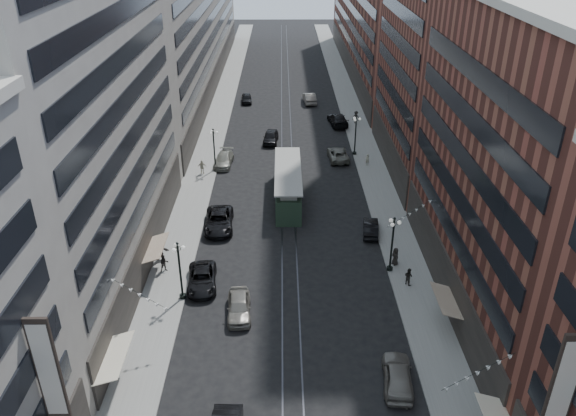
{
  "coord_description": "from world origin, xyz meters",
  "views": [
    {
      "loc": [
        -0.64,
        -10.93,
        29.29
      ],
      "look_at": [
        -0.13,
        35.12,
        5.0
      ],
      "focal_mm": 35.0,
      "sensor_mm": 36.0,
      "label": 1
    }
  ],
  "objects_px": {
    "car_10": "(371,228)",
    "car_extra_0": "(239,306)",
    "lamppost_sw_far": "(180,269)",
    "pedestrian_5": "(160,251)",
    "pedestrian_2": "(164,263)",
    "lamppost_se_far": "(392,242)",
    "car_13": "(271,137)",
    "pedestrian_extra_0": "(395,256)",
    "car_11": "(338,154)",
    "pedestrian_7": "(408,276)",
    "car_14": "(310,98)",
    "pedestrian_8": "(367,159)",
    "pedestrian_9": "(356,117)",
    "lamppost_sw_mid": "(214,148)",
    "pedestrian_6": "(202,167)",
    "car_4": "(398,375)",
    "car_12": "(338,119)",
    "car_7": "(219,221)",
    "car_9": "(246,98)",
    "lamppost_se_mid": "(356,134)",
    "car_2": "(202,279)",
    "streetcar": "(288,185)",
    "car_8": "(224,160)"
  },
  "relations": [
    {
      "from": "car_12",
      "to": "pedestrian_5",
      "type": "distance_m",
      "value": 43.35
    },
    {
      "from": "car_11",
      "to": "pedestrian_8",
      "type": "relative_size",
      "value": 3.62
    },
    {
      "from": "lamppost_sw_far",
      "to": "car_4",
      "type": "height_order",
      "value": "lamppost_sw_far"
    },
    {
      "from": "pedestrian_6",
      "to": "pedestrian_8",
      "type": "height_order",
      "value": "pedestrian_6"
    },
    {
      "from": "car_10",
      "to": "lamppost_sw_mid",
      "type": "bearing_deg",
      "value": -35.09
    },
    {
      "from": "pedestrian_2",
      "to": "pedestrian_extra_0",
      "type": "bearing_deg",
      "value": -22.0
    },
    {
      "from": "car_11",
      "to": "pedestrian_7",
      "type": "relative_size",
      "value": 3.33
    },
    {
      "from": "car_12",
      "to": "car_14",
      "type": "distance_m",
      "value": 12.04
    },
    {
      "from": "lamppost_sw_far",
      "to": "car_extra_0",
      "type": "xyz_separation_m",
      "value": [
        4.96,
        -2.11,
        -2.29
      ]
    },
    {
      "from": "pedestrian_5",
      "to": "pedestrian_9",
      "type": "distance_m",
      "value": 45.07
    },
    {
      "from": "car_4",
      "to": "pedestrian_6",
      "type": "distance_m",
      "value": 40.05
    },
    {
      "from": "car_13",
      "to": "car_14",
      "type": "relative_size",
      "value": 0.92
    },
    {
      "from": "pedestrian_5",
      "to": "pedestrian_extra_0",
      "type": "xyz_separation_m",
      "value": [
        22.04,
        -1.09,
        -0.04
      ]
    },
    {
      "from": "lamppost_se_far",
      "to": "car_10",
      "type": "bearing_deg",
      "value": 96.67
    },
    {
      "from": "lamppost_sw_far",
      "to": "car_12",
      "type": "distance_m",
      "value": 47.63
    },
    {
      "from": "car_12",
      "to": "car_extra_0",
      "type": "height_order",
      "value": "car_12"
    },
    {
      "from": "car_2",
      "to": "car_13",
      "type": "relative_size",
      "value": 1.08
    },
    {
      "from": "pedestrian_7",
      "to": "pedestrian_9",
      "type": "height_order",
      "value": "pedestrian_9"
    },
    {
      "from": "pedestrian_extra_0",
      "to": "lamppost_sw_far",
      "type": "bearing_deg",
      "value": -104.17
    },
    {
      "from": "pedestrian_8",
      "to": "car_extra_0",
      "type": "relative_size",
      "value": 0.32
    },
    {
      "from": "car_extra_0",
      "to": "car_14",
      "type": "bearing_deg",
      "value": 77.88
    },
    {
      "from": "car_10",
      "to": "pedestrian_6",
      "type": "height_order",
      "value": "pedestrian_6"
    },
    {
      "from": "streetcar",
      "to": "car_11",
      "type": "relative_size",
      "value": 2.47
    },
    {
      "from": "pedestrian_2",
      "to": "lamppost_se_far",
      "type": "bearing_deg",
      "value": -24.47
    },
    {
      "from": "car_extra_0",
      "to": "pedestrian_extra_0",
      "type": "relative_size",
      "value": 2.72
    },
    {
      "from": "car_13",
      "to": "pedestrian_extra_0",
      "type": "relative_size",
      "value": 2.82
    },
    {
      "from": "car_10",
      "to": "car_extra_0",
      "type": "height_order",
      "value": "car_extra_0"
    },
    {
      "from": "pedestrian_6",
      "to": "pedestrian_7",
      "type": "relative_size",
      "value": 1.12
    },
    {
      "from": "car_8",
      "to": "car_9",
      "type": "relative_size",
      "value": 1.24
    },
    {
      "from": "car_11",
      "to": "pedestrian_extra_0",
      "type": "distance_m",
      "value": 25.74
    },
    {
      "from": "car_7",
      "to": "pedestrian_extra_0",
      "type": "relative_size",
      "value": 3.54
    },
    {
      "from": "lamppost_sw_far",
      "to": "pedestrian_5",
      "type": "bearing_deg",
      "value": 116.61
    },
    {
      "from": "lamppost_se_far",
      "to": "pedestrian_7",
      "type": "xyz_separation_m",
      "value": [
        1.22,
        -2.24,
        -2.13
      ]
    },
    {
      "from": "streetcar",
      "to": "car_14",
      "type": "relative_size",
      "value": 2.51
    },
    {
      "from": "car_7",
      "to": "pedestrian_6",
      "type": "relative_size",
      "value": 3.4
    },
    {
      "from": "car_7",
      "to": "car_11",
      "type": "relative_size",
      "value": 1.14
    },
    {
      "from": "car_10",
      "to": "pedestrian_7",
      "type": "bearing_deg",
      "value": 110.01
    },
    {
      "from": "car_11",
      "to": "car_extra_0",
      "type": "bearing_deg",
      "value": 68.3
    },
    {
      "from": "lamppost_sw_far",
      "to": "streetcar",
      "type": "distance_m",
      "value": 21.04
    },
    {
      "from": "lamppost_sw_far",
      "to": "pedestrian_extra_0",
      "type": "height_order",
      "value": "lamppost_sw_far"
    },
    {
      "from": "car_13",
      "to": "car_10",
      "type": "bearing_deg",
      "value": -62.96
    },
    {
      "from": "pedestrian_7",
      "to": "pedestrian_9",
      "type": "bearing_deg",
      "value": -38.09
    },
    {
      "from": "pedestrian_6",
      "to": "car_4",
      "type": "bearing_deg",
      "value": 118.48
    },
    {
      "from": "car_8",
      "to": "pedestrian_6",
      "type": "xyz_separation_m",
      "value": [
        -2.41,
        -3.0,
        0.29
      ]
    },
    {
      "from": "car_12",
      "to": "pedestrian_7",
      "type": "relative_size",
      "value": 3.74
    },
    {
      "from": "lamppost_sw_far",
      "to": "lamppost_se_far",
      "type": "relative_size",
      "value": 1.0
    },
    {
      "from": "car_13",
      "to": "pedestrian_5",
      "type": "height_order",
      "value": "pedestrian_5"
    },
    {
      "from": "car_4",
      "to": "car_14",
      "type": "distance_m",
      "value": 65.83
    },
    {
      "from": "car_9",
      "to": "lamppost_se_mid",
      "type": "bearing_deg",
      "value": -60.52
    },
    {
      "from": "pedestrian_2",
      "to": "car_10",
      "type": "xyz_separation_m",
      "value": [
        19.86,
        6.79,
        -0.28
      ]
    }
  ]
}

